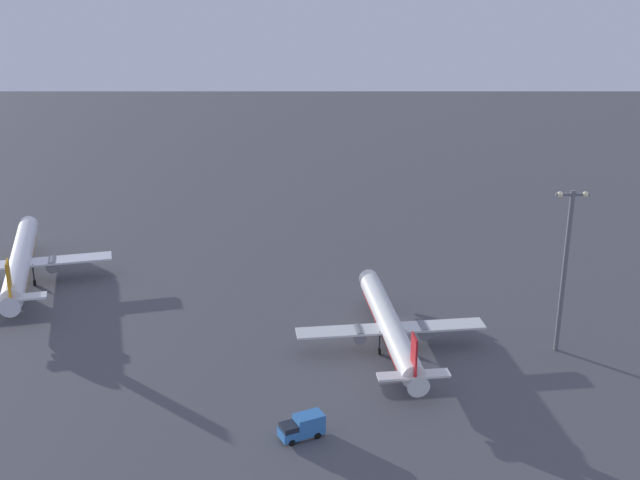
{
  "coord_description": "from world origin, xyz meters",
  "views": [
    {
      "loc": [
        -12.27,
        -121.85,
        59.7
      ],
      "look_at": [
        -12.06,
        28.16,
        4.0
      ],
      "focal_mm": 46.89,
      "sensor_mm": 36.0,
      "label": 1
    }
  ],
  "objects_px": {
    "airplane_terminal_side": "(389,327)",
    "catering_truck": "(302,427)",
    "apron_light_west": "(564,261)",
    "airplane_near_gate": "(19,262)"
  },
  "relations": [
    {
      "from": "airplane_terminal_side",
      "to": "catering_truck",
      "type": "xyz_separation_m",
      "value": [
        -12.8,
        -23.97,
        -2.01
      ]
    },
    {
      "from": "apron_light_west",
      "to": "catering_truck",
      "type": "bearing_deg",
      "value": -148.45
    },
    {
      "from": "airplane_near_gate",
      "to": "catering_truck",
      "type": "height_order",
      "value": "airplane_near_gate"
    },
    {
      "from": "airplane_terminal_side",
      "to": "catering_truck",
      "type": "distance_m",
      "value": 27.25
    },
    {
      "from": "airplane_terminal_side",
      "to": "airplane_near_gate",
      "type": "relative_size",
      "value": 0.91
    },
    {
      "from": "airplane_terminal_side",
      "to": "apron_light_west",
      "type": "bearing_deg",
      "value": -8.74
    },
    {
      "from": "airplane_near_gate",
      "to": "apron_light_west",
      "type": "distance_m",
      "value": 93.73
    },
    {
      "from": "airplane_terminal_side",
      "to": "airplane_near_gate",
      "type": "bearing_deg",
      "value": 151.4
    },
    {
      "from": "airplane_near_gate",
      "to": "apron_light_west",
      "type": "xyz_separation_m",
      "value": [
        89.49,
        -25.85,
        10.49
      ]
    },
    {
      "from": "airplane_terminal_side",
      "to": "apron_light_west",
      "type": "xyz_separation_m",
      "value": [
        25.15,
        -0.67,
        10.88
      ]
    }
  ]
}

